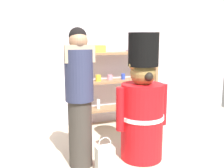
{
  "coord_description": "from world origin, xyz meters",
  "views": [
    {
      "loc": [
        -1.18,
        -2.24,
        1.58
      ],
      "look_at": [
        -0.04,
        0.64,
        1.0
      ],
      "focal_mm": 41.97,
      "sensor_mm": 36.0,
      "label": 1
    }
  ],
  "objects_px": {
    "merchandise_shelf": "(117,78)",
    "person_shopper": "(80,96)",
    "shopping_bag": "(105,158)",
    "teddy_bear_guard": "(142,107)"
  },
  "relations": [
    {
      "from": "teddy_bear_guard",
      "to": "shopping_bag",
      "type": "distance_m",
      "value": 0.79
    },
    {
      "from": "teddy_bear_guard",
      "to": "person_shopper",
      "type": "relative_size",
      "value": 0.97
    },
    {
      "from": "shopping_bag",
      "to": "merchandise_shelf",
      "type": "bearing_deg",
      "value": 62.71
    },
    {
      "from": "teddy_bear_guard",
      "to": "merchandise_shelf",
      "type": "bearing_deg",
      "value": 80.6
    },
    {
      "from": "merchandise_shelf",
      "to": "person_shopper",
      "type": "distance_m",
      "value": 1.64
    },
    {
      "from": "merchandise_shelf",
      "to": "shopping_bag",
      "type": "relative_size",
      "value": 3.92
    },
    {
      "from": "shopping_bag",
      "to": "person_shopper",
      "type": "bearing_deg",
      "value": 133.9
    },
    {
      "from": "merchandise_shelf",
      "to": "person_shopper",
      "type": "bearing_deg",
      "value": -128.21
    },
    {
      "from": "person_shopper",
      "to": "shopping_bag",
      "type": "xyz_separation_m",
      "value": [
        0.23,
        -0.24,
        -0.72
      ]
    },
    {
      "from": "person_shopper",
      "to": "shopping_bag",
      "type": "relative_size",
      "value": 4.01
    }
  ]
}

